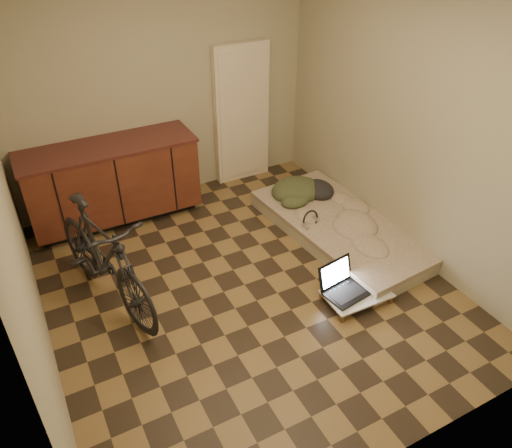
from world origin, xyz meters
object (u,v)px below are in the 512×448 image
futon (341,228)px  lap_desk (357,294)px  laptop (343,287)px  bicycle (103,253)px

futon → lap_desk: 1.05m
lap_desk → laptop: (-0.10, 0.08, 0.06)m
lap_desk → laptop: 0.14m
lap_desk → laptop: bearing=142.7°
bicycle → futon: 2.51m
laptop → lap_desk: bearing=-47.3°
bicycle → lap_desk: 2.27m
bicycle → futon: bearing=-17.5°
futon → lap_desk: (-0.50, -0.93, -0.00)m
bicycle → futon: (2.46, -0.13, -0.45)m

